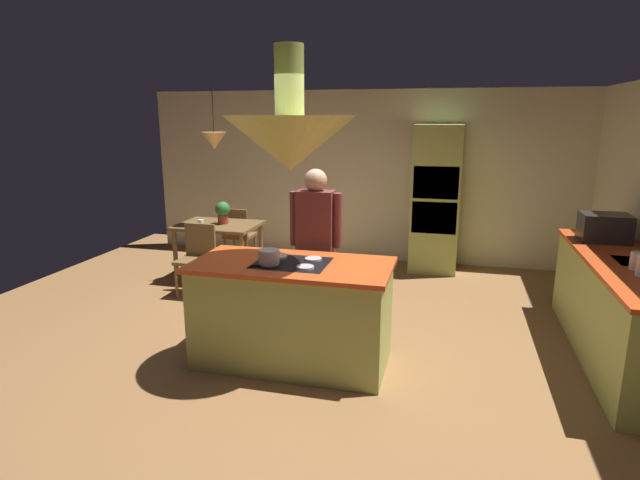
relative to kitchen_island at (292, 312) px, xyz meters
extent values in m
plane|color=olive|center=(0.00, 0.20, -0.47)|extent=(8.16, 8.16, 0.00)
cube|color=beige|center=(0.00, 3.65, 0.81)|extent=(6.80, 0.10, 2.55)
cube|color=#A8B259|center=(0.00, 0.00, -0.02)|extent=(1.68, 0.81, 0.89)
cube|color=#D14C1E|center=(0.00, 0.00, 0.44)|extent=(1.74, 0.87, 0.04)
cube|color=black|center=(0.00, 0.00, 0.46)|extent=(0.64, 0.52, 0.01)
cylinder|color=#B2B2B7|center=(-0.16, -0.13, 0.47)|extent=(0.15, 0.15, 0.02)
cylinder|color=#B2B2B7|center=(0.16, -0.13, 0.47)|extent=(0.15, 0.15, 0.02)
cylinder|color=#B2B2B7|center=(-0.16, 0.13, 0.47)|extent=(0.15, 0.15, 0.02)
cylinder|color=#B2B2B7|center=(0.16, 0.13, 0.47)|extent=(0.15, 0.15, 0.02)
cube|color=#A8B259|center=(2.84, 0.80, -0.02)|extent=(0.62, 2.54, 0.89)
cube|color=#D14C1E|center=(2.84, 0.80, 0.44)|extent=(0.66, 2.58, 0.04)
cube|color=#A8B259|center=(1.10, 3.25, 0.56)|extent=(0.66, 0.62, 2.06)
cube|color=black|center=(1.10, 2.96, 0.83)|extent=(0.60, 0.04, 0.44)
cube|color=black|center=(1.10, 2.96, 0.35)|extent=(0.60, 0.04, 0.44)
cube|color=brown|center=(-1.70, 2.10, 0.27)|extent=(1.06, 0.81, 0.04)
cylinder|color=brown|center=(-2.17, 1.76, -0.11)|extent=(0.06, 0.06, 0.72)
cylinder|color=brown|center=(-1.23, 1.76, -0.11)|extent=(0.06, 0.06, 0.72)
cylinder|color=brown|center=(-2.17, 2.44, -0.11)|extent=(0.06, 0.06, 0.72)
cylinder|color=brown|center=(-1.23, 2.44, -0.11)|extent=(0.06, 0.06, 0.72)
cylinder|color=tan|center=(-0.06, 0.71, -0.06)|extent=(0.14, 0.14, 0.83)
cylinder|color=tan|center=(0.12, 0.71, -0.06)|extent=(0.14, 0.14, 0.83)
cube|color=brown|center=(0.03, 0.71, 0.68)|extent=(0.36, 0.22, 0.64)
cylinder|color=brown|center=(-0.19, 0.71, 0.71)|extent=(0.09, 0.09, 0.54)
cylinder|color=brown|center=(0.25, 0.71, 0.71)|extent=(0.09, 0.09, 0.54)
sphere|color=tan|center=(0.03, 0.71, 1.10)|extent=(0.22, 0.22, 0.22)
cone|color=#A8B259|center=(0.00, 0.00, 1.49)|extent=(1.10, 1.10, 0.45)
cylinder|color=#A8B259|center=(0.00, 0.00, 1.99)|extent=(0.24, 0.24, 0.55)
cone|color=#E0B266|center=(-1.70, 2.10, 1.39)|extent=(0.32, 0.32, 0.22)
cylinder|color=black|center=(-1.70, 2.10, 1.80)|extent=(0.01, 0.01, 0.60)
cube|color=brown|center=(-1.70, 1.40, -0.03)|extent=(0.40, 0.40, 0.04)
cube|color=brown|center=(-1.70, 1.58, 0.19)|extent=(0.40, 0.04, 0.42)
cylinder|color=brown|center=(-1.87, 1.23, -0.25)|extent=(0.04, 0.04, 0.43)
cylinder|color=brown|center=(-1.53, 1.23, -0.25)|extent=(0.04, 0.04, 0.43)
cylinder|color=brown|center=(-1.87, 1.57, -0.25)|extent=(0.04, 0.04, 0.43)
cylinder|color=brown|center=(-1.53, 1.57, -0.25)|extent=(0.04, 0.04, 0.43)
cube|color=brown|center=(-1.70, 2.80, -0.03)|extent=(0.40, 0.40, 0.04)
cube|color=brown|center=(-1.70, 2.62, 0.19)|extent=(0.40, 0.04, 0.42)
cylinder|color=brown|center=(-1.53, 2.97, -0.25)|extent=(0.04, 0.04, 0.43)
cylinder|color=brown|center=(-1.87, 2.97, -0.25)|extent=(0.04, 0.04, 0.43)
cylinder|color=brown|center=(-1.53, 2.63, -0.25)|extent=(0.04, 0.04, 0.43)
cylinder|color=brown|center=(-1.87, 2.63, -0.25)|extent=(0.04, 0.04, 0.43)
cylinder|color=#99382D|center=(-1.64, 2.14, 0.35)|extent=(0.14, 0.14, 0.12)
sphere|color=#2D722D|center=(-1.64, 2.14, 0.49)|extent=(0.20, 0.20, 0.20)
cylinder|color=white|center=(-1.85, 1.90, 0.34)|extent=(0.07, 0.07, 0.09)
cylinder|color=silver|center=(2.84, 0.53, 0.54)|extent=(0.11, 0.11, 0.15)
cube|color=#232326|center=(2.84, 1.56, 0.60)|extent=(0.46, 0.36, 0.28)
cylinder|color=#B2B2B7|center=(-0.16, -0.13, 0.54)|extent=(0.18, 0.18, 0.12)
camera|label=1|loc=(1.31, -4.10, 1.71)|focal=28.88mm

